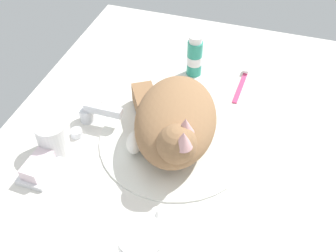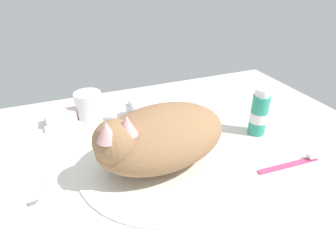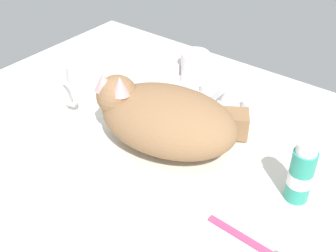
% 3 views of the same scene
% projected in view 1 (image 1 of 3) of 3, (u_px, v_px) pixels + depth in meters
% --- Properties ---
extents(ground_plane, '(1.10, 0.83, 0.03)m').
position_uv_depth(ground_plane, '(175.00, 144.00, 0.95)').
color(ground_plane, silver).
extents(sink_basin, '(0.35, 0.35, 0.01)m').
position_uv_depth(sink_basin, '(175.00, 139.00, 0.94)').
color(sink_basin, silver).
rests_on(sink_basin, ground_plane).
extents(faucet, '(0.14, 0.11, 0.06)m').
position_uv_depth(faucet, '(92.00, 114.00, 0.97)').
color(faucet, silver).
rests_on(faucet, ground_plane).
extents(cat, '(0.31, 0.26, 0.14)m').
position_uv_depth(cat, '(174.00, 121.00, 0.89)').
color(cat, '#936B47').
rests_on(cat, sink_basin).
extents(coffee_mug, '(0.12, 0.08, 0.09)m').
position_uv_depth(coffee_mug, '(143.00, 247.00, 0.70)').
color(coffee_mug, white).
rests_on(coffee_mug, ground_plane).
extents(rinse_cup, '(0.07, 0.07, 0.08)m').
position_uv_depth(rinse_cup, '(53.00, 137.00, 0.89)').
color(rinse_cup, white).
rests_on(rinse_cup, ground_plane).
extents(soap_dish, '(0.09, 0.06, 0.01)m').
position_uv_depth(soap_dish, '(40.00, 171.00, 0.87)').
color(soap_dish, white).
rests_on(soap_dish, ground_plane).
extents(soap_bar, '(0.08, 0.04, 0.03)m').
position_uv_depth(soap_bar, '(38.00, 165.00, 0.85)').
color(soap_bar, silver).
rests_on(soap_bar, soap_dish).
extents(toothpaste_bottle, '(0.04, 0.04, 0.12)m').
position_uv_depth(toothpaste_bottle, '(195.00, 57.00, 1.08)').
color(toothpaste_bottle, teal).
rests_on(toothpaste_bottle, ground_plane).
extents(toothbrush, '(0.15, 0.02, 0.02)m').
position_uv_depth(toothbrush, '(242.00, 83.00, 1.08)').
color(toothbrush, '#D83F72').
rests_on(toothbrush, ground_plane).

